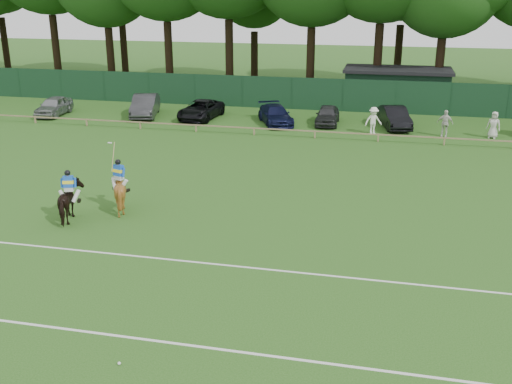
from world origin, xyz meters
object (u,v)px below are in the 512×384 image
(sedan_navy, at_px, (275,115))
(estate_black, at_px, (394,117))
(spectator_left, at_px, (373,121))
(horse_chestnut, at_px, (120,191))
(spectator_mid, at_px, (445,123))
(polo_ball, at_px, (119,363))
(sedan_grey, at_px, (145,106))
(utility_shed, at_px, (397,87))
(sedan_silver, at_px, (54,106))
(spectator_right, at_px, (494,125))
(hatch_grey, at_px, (327,115))
(suv_black, at_px, (201,110))
(horse_dark, at_px, (71,202))

(sedan_navy, bearing_deg, estate_black, -20.05)
(spectator_left, bearing_deg, horse_chestnut, -146.27)
(spectator_mid, bearing_deg, polo_ball, -99.53)
(sedan_navy, distance_m, estate_black, 8.22)
(sedan_grey, height_order, utility_shed, utility_shed)
(sedan_silver, xyz_separation_m, sedan_navy, (16.83, 0.76, -0.05))
(spectator_mid, relative_size, spectator_right, 1.02)
(spectator_left, bearing_deg, spectator_right, -20.82)
(spectator_left, xyz_separation_m, polo_ball, (-5.44, -27.25, -0.85))
(hatch_grey, height_order, estate_black, estate_black)
(spectator_right, xyz_separation_m, utility_shed, (-6.14, 9.46, 0.67))
(spectator_mid, bearing_deg, spectator_left, -166.51)
(spectator_right, relative_size, utility_shed, 0.21)
(spectator_mid, bearing_deg, suv_black, -175.33)
(horse_dark, distance_m, suv_black, 20.27)
(sedan_grey, height_order, spectator_mid, spectator_mid)
(horse_dark, bearing_deg, estate_black, -140.69)
(sedan_grey, relative_size, spectator_left, 2.71)
(sedan_grey, relative_size, utility_shed, 0.58)
(hatch_grey, distance_m, estate_black, 4.61)
(horse_chestnut, relative_size, hatch_grey, 0.46)
(sedan_grey, relative_size, estate_black, 1.11)
(sedan_silver, bearing_deg, horse_chestnut, -57.50)
(estate_black, xyz_separation_m, polo_ball, (-6.80, -29.41, -0.68))
(estate_black, height_order, spectator_right, spectator_right)
(spectator_left, xyz_separation_m, spectator_right, (7.56, 0.53, -0.03))
(spectator_right, bearing_deg, suv_black, -163.72)
(horse_chestnut, relative_size, sedan_navy, 0.40)
(horse_dark, height_order, sedan_silver, horse_dark)
(horse_dark, xyz_separation_m, sedan_silver, (-11.95, 19.02, -0.12))
(spectator_mid, xyz_separation_m, spectator_right, (3.02, 0.29, -0.02))
(sedan_silver, distance_m, suv_black, 11.24)
(sedan_navy, height_order, spectator_mid, spectator_mid)
(spectator_right, bearing_deg, sedan_navy, -163.45)
(horse_dark, height_order, estate_black, horse_dark)
(sedan_grey, relative_size, spectator_right, 2.82)
(suv_black, relative_size, polo_ball, 53.60)
(spectator_left, height_order, spectator_right, spectator_left)
(sedan_navy, distance_m, utility_shed, 11.89)
(horse_dark, distance_m, hatch_grey, 22.17)
(sedan_grey, bearing_deg, estate_black, -13.93)
(sedan_silver, distance_m, spectator_right, 31.23)
(suv_black, bearing_deg, horse_chestnut, -78.05)
(estate_black, distance_m, utility_shed, 7.88)
(horse_dark, bearing_deg, spectator_mid, -149.35)
(sedan_navy, relative_size, estate_black, 1.02)
(sedan_navy, xyz_separation_m, spectator_left, (6.84, -1.49, 0.25))
(sedan_silver, bearing_deg, spectator_left, -6.90)
(horse_dark, relative_size, hatch_grey, 0.50)
(horse_chestnut, distance_m, spectator_mid, 22.48)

